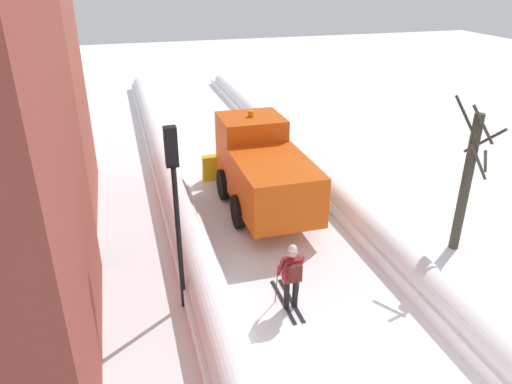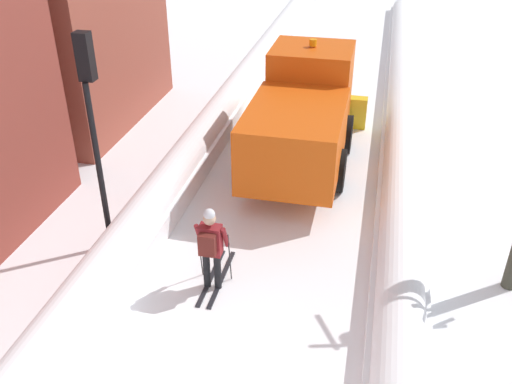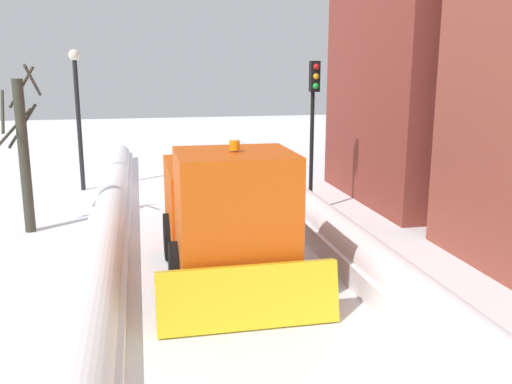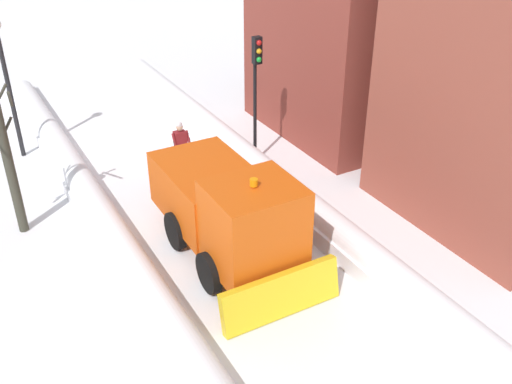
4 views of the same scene
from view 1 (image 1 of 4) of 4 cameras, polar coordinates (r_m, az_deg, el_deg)
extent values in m
plane|color=white|center=(18.40, -1.10, 0.37)|extent=(80.00, 80.00, 0.00)
cube|color=white|center=(17.85, -9.74, 0.07)|extent=(1.10, 36.00, 0.51)
cylinder|color=white|center=(17.74, -9.80, 0.83)|extent=(0.90, 34.20, 0.90)
cube|color=white|center=(19.16, 6.93, 1.85)|extent=(1.10, 36.00, 0.38)
cylinder|color=white|center=(19.09, 6.96, 2.37)|extent=(0.90, 34.20, 0.90)
cube|color=#DB510F|center=(15.29, 2.14, 0.74)|extent=(2.30, 3.40, 1.60)
cube|color=#DB510F|center=(17.55, -0.59, 5.29)|extent=(2.20, 2.00, 2.30)
cube|color=black|center=(18.27, -1.41, 7.77)|extent=(1.85, 0.06, 1.01)
cube|color=yellow|center=(19.20, -1.65, 3.24)|extent=(3.20, 0.46, 1.13)
cylinder|color=orange|center=(17.16, -0.60, 9.28)|extent=(0.20, 0.20, 0.18)
cylinder|color=black|center=(17.48, -3.94, 0.90)|extent=(0.25, 1.10, 1.10)
cylinder|color=black|center=(18.05, 3.21, 1.74)|extent=(0.25, 1.10, 1.10)
cylinder|color=black|center=(15.55, -2.17, -2.31)|extent=(0.25, 1.10, 1.10)
cylinder|color=black|center=(16.19, 5.74, -1.25)|extent=(0.25, 1.10, 1.10)
cylinder|color=black|center=(12.13, 3.64, -11.98)|extent=(0.14, 0.14, 0.82)
cylinder|color=black|center=(12.19, 4.63, -11.80)|extent=(0.14, 0.14, 0.82)
cube|color=maroon|center=(11.74, 4.25, -9.09)|extent=(0.42, 0.26, 0.62)
cube|color=#591E19|center=(11.56, 4.61, -9.52)|extent=(0.32, 0.16, 0.44)
sphere|color=tan|center=(11.48, 4.32, -7.15)|extent=(0.24, 0.24, 0.24)
sphere|color=silver|center=(11.43, 4.34, -6.72)|extent=(0.22, 0.22, 0.22)
cylinder|color=maroon|center=(11.72, 2.87, -8.91)|extent=(0.09, 0.33, 0.56)
cylinder|color=maroon|center=(11.88, 5.28, -8.49)|extent=(0.09, 0.33, 0.56)
cube|color=black|center=(12.55, 3.20, -12.76)|extent=(0.09, 1.80, 0.03)
cube|color=black|center=(12.61, 4.17, -12.58)|extent=(0.09, 1.80, 0.03)
cylinder|color=#262628|center=(12.13, 2.45, -10.83)|extent=(0.02, 0.19, 1.19)
cylinder|color=#262628|center=(12.30, 5.15, -10.34)|extent=(0.02, 0.19, 1.19)
cylinder|color=black|center=(11.51, -9.06, -5.82)|extent=(0.12, 0.12, 3.72)
cube|color=black|center=(10.65, -10.00, 5.29)|extent=(0.28, 0.24, 0.90)
sphere|color=red|center=(10.68, -10.20, 6.92)|extent=(0.18, 0.18, 0.18)
sphere|color=gold|center=(10.77, -10.08, 5.51)|extent=(0.18, 0.18, 0.18)
sphere|color=green|center=(10.86, -9.97, 4.12)|extent=(0.18, 0.18, 0.18)
cylinder|color=#3A382D|center=(14.96, 23.50, 0.80)|extent=(0.28, 0.28, 4.15)
cylinder|color=#3A382D|center=(14.86, 25.35, 5.46)|extent=(0.27, 1.21, 1.08)
cylinder|color=#3A382D|center=(14.61, 25.44, 3.24)|extent=(0.88, 0.77, 1.01)
cylinder|color=#3A382D|center=(14.50, 24.75, 3.30)|extent=(0.83, 0.14, 1.20)
cylinder|color=#3A382D|center=(14.16, 25.22, 7.18)|extent=(0.77, 0.23, 1.12)
cylinder|color=#3A382D|center=(14.12, 23.47, 8.24)|extent=(0.22, 1.19, 0.86)
camera|label=2|loc=(6.31, 65.48, 6.04)|focal=39.07mm
camera|label=3|loc=(27.02, -2.99, 18.26)|focal=39.07mm
camera|label=4|loc=(28.61, 5.96, 29.39)|focal=41.35mm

